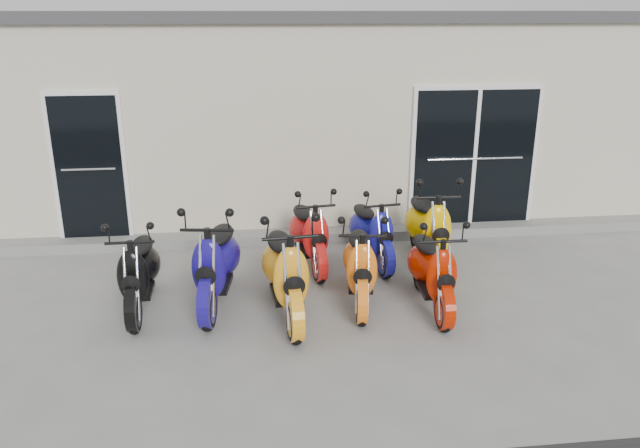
% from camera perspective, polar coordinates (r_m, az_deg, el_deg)
% --- Properties ---
extents(ground, '(80.00, 80.00, 0.00)m').
position_cam_1_polar(ground, '(7.83, 0.51, -6.63)').
color(ground, gray).
rests_on(ground, ground).
extents(building, '(14.00, 6.00, 3.20)m').
position_cam_1_polar(building, '(12.36, -2.52, 10.69)').
color(building, beige).
rests_on(building, ground).
extents(roof_cap, '(14.20, 6.20, 0.16)m').
position_cam_1_polar(roof_cap, '(12.23, -2.63, 18.50)').
color(roof_cap, '#3F3F42').
rests_on(roof_cap, building).
extents(front_step, '(14.00, 0.40, 0.15)m').
position_cam_1_polar(front_step, '(9.65, -0.98, -1.06)').
color(front_step, gray).
rests_on(front_step, ground).
extents(door_left, '(1.07, 0.08, 2.22)m').
position_cam_1_polar(door_left, '(9.70, -20.37, 5.15)').
color(door_left, black).
rests_on(door_left, front_step).
extents(door_right, '(2.02, 0.08, 2.22)m').
position_cam_1_polar(door_right, '(10.04, 13.92, 6.23)').
color(door_right, black).
rests_on(door_right, front_step).
extents(scooter_front_black, '(0.63, 1.68, 1.23)m').
position_cam_1_polar(scooter_front_black, '(7.55, -16.30, -3.32)').
color(scooter_front_black, black).
rests_on(scooter_front_black, ground).
extents(scooter_front_blue, '(0.92, 1.93, 1.37)m').
position_cam_1_polar(scooter_front_blue, '(7.45, -9.50, -2.52)').
color(scooter_front_blue, navy).
rests_on(scooter_front_blue, ground).
extents(scooter_front_orange_a, '(0.84, 1.94, 1.39)m').
position_cam_1_polar(scooter_front_orange_a, '(7.09, -3.22, -3.33)').
color(scooter_front_orange_a, '#FFA31B').
rests_on(scooter_front_orange_a, ground).
extents(scooter_front_orange_b, '(0.83, 1.75, 1.24)m').
position_cam_1_polar(scooter_front_orange_b, '(7.44, 3.71, -2.85)').
color(scooter_front_orange_b, orange).
rests_on(scooter_front_orange_b, ground).
extents(scooter_front_red, '(0.66, 1.68, 1.23)m').
position_cam_1_polar(scooter_front_red, '(7.41, 10.26, -3.30)').
color(scooter_front_red, '#B81A01').
rests_on(scooter_front_red, ground).
extents(scooter_back_red, '(0.82, 1.73, 1.23)m').
position_cam_1_polar(scooter_back_red, '(8.48, -1.02, -0.09)').
color(scooter_back_red, red).
rests_on(scooter_back_red, ground).
extents(scooter_back_blue, '(0.81, 1.67, 1.19)m').
position_cam_1_polar(scooter_back_blue, '(8.63, 4.76, 0.06)').
color(scooter_back_blue, '#141693').
rests_on(scooter_back_blue, ground).
extents(scooter_back_yellow, '(0.72, 1.86, 1.36)m').
position_cam_1_polar(scooter_back_yellow, '(8.68, 9.88, 0.55)').
color(scooter_back_yellow, '#FFC200').
rests_on(scooter_back_yellow, ground).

